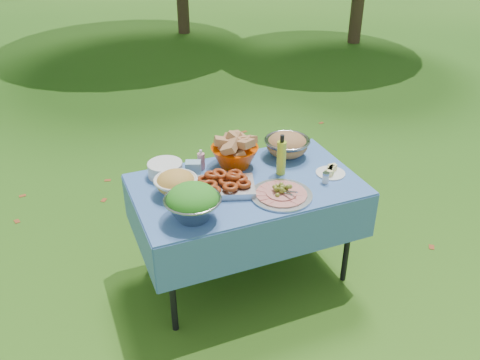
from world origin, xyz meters
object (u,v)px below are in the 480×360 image
Objects in this scene: salad_bowl at (193,202)px; charcuterie_platter at (282,190)px; plate_stack at (165,169)px; picnic_table at (246,231)px; bread_bowl at (235,151)px; pasta_bowl_steel at (287,144)px; oil_bottle at (281,155)px.

charcuterie_platter is at bearing 2.20° from salad_bowl.
charcuterie_platter is at bearing -41.32° from plate_stack.
bread_bowl is at bearing 85.39° from picnic_table.
pasta_bowl_steel is at bearing -2.90° from plate_stack.
picnic_table is 3.73× the size of charcuterie_platter.
bread_bowl is 0.40m from pasta_bowl_steel.
salad_bowl is 1.01× the size of bread_bowl.
oil_bottle is at bearing 21.78° from salad_bowl.
salad_bowl is 0.85× the size of charcuterie_platter.
salad_bowl reaches higher than plate_stack.
salad_bowl is 1.00m from pasta_bowl_steel.
plate_stack is at bearing 159.64° from oil_bottle.
picnic_table is 0.59m from oil_bottle.
charcuterie_platter is (0.12, -0.48, -0.06)m from bread_bowl.
salad_bowl is at bearing -177.80° from charcuterie_platter.
salad_bowl is 0.55m from plate_stack.
oil_bottle is at bearing 64.60° from charcuterie_platter.
pasta_bowl_steel is 0.82× the size of charcuterie_platter.
bread_bowl reaches higher than picnic_table.
pasta_bowl_steel is (0.42, 0.26, 0.47)m from picnic_table.
bread_bowl is 0.33m from oil_bottle.
pasta_bowl_steel is (0.40, 0.00, -0.02)m from bread_bowl.
oil_bottle reaches higher than pasta_bowl_steel.
pasta_bowl_steel is at bearing 59.82° from charcuterie_platter.
oil_bottle is at bearing -42.11° from bread_bowl.
charcuterie_platter reaches higher than picnic_table.
picnic_table is 4.47× the size of bread_bowl.
charcuterie_platter is at bearing -57.62° from picnic_table.
plate_stack is 0.88m from pasta_bowl_steel.
salad_bowl and bread_bowl have the same top height.
oil_bottle is at bearing -125.20° from pasta_bowl_steel.
picnic_table is at bearing -172.45° from oil_bottle.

